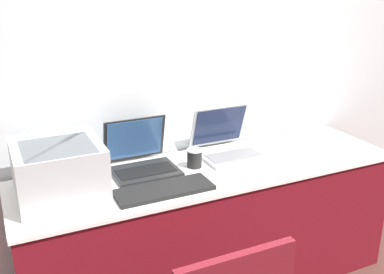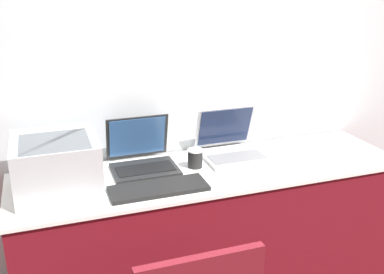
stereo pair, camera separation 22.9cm
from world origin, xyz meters
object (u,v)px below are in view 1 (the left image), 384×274
(laptop_right, at_px, (228,145))
(coffee_cup, at_px, (194,158))
(printer, at_px, (58,168))
(laptop_left, at_px, (141,159))
(external_keyboard, at_px, (164,190))

(laptop_right, distance_m, coffee_cup, 0.26)
(printer, bearing_deg, laptop_left, 16.26)
(coffee_cup, bearing_deg, printer, -176.95)
(external_keyboard, bearing_deg, laptop_right, 29.87)
(laptop_left, distance_m, coffee_cup, 0.28)
(laptop_left, bearing_deg, external_keyboard, -88.23)
(printer, distance_m, external_keyboard, 0.49)
(laptop_left, distance_m, laptop_right, 0.51)
(laptop_right, relative_size, external_keyboard, 0.74)
(external_keyboard, bearing_deg, laptop_left, 91.77)
(printer, relative_size, laptop_right, 1.14)
(laptop_right, distance_m, external_keyboard, 0.58)
(laptop_right, bearing_deg, printer, -172.61)
(coffee_cup, bearing_deg, laptop_right, 18.97)
(laptop_left, xyz_separation_m, laptop_right, (0.51, -0.00, 0.00))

